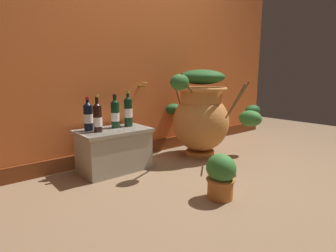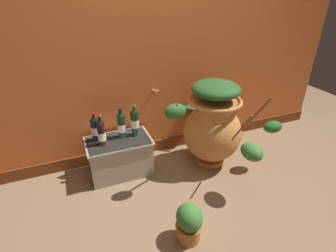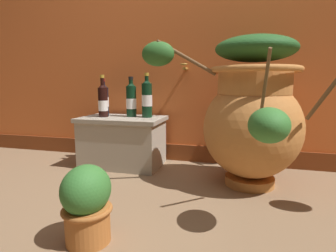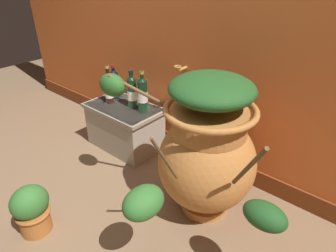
{
  "view_description": "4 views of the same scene",
  "coord_description": "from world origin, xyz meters",
  "px_view_note": "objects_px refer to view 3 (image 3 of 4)",
  "views": [
    {
      "loc": [
        -1.59,
        -1.28,
        0.86
      ],
      "look_at": [
        0.12,
        0.79,
        0.35
      ],
      "focal_mm": 28.8,
      "sensor_mm": 36.0,
      "label": 1
    },
    {
      "loc": [
        -0.82,
        -1.37,
        1.72
      ],
      "look_at": [
        0.05,
        0.81,
        0.46
      ],
      "focal_mm": 28.27,
      "sensor_mm": 36.0,
      "label": 2
    },
    {
      "loc": [
        0.41,
        -1.05,
        0.64
      ],
      "look_at": [
        -0.07,
        0.76,
        0.34
      ],
      "focal_mm": 29.0,
      "sensor_mm": 36.0,
      "label": 3
    },
    {
      "loc": [
        1.28,
        -0.6,
        1.44
      ],
      "look_at": [
        0.1,
        0.76,
        0.44
      ],
      "focal_mm": 32.0,
      "sensor_mm": 36.0,
      "label": 4
    }
  ],
  "objects_px": {
    "wine_bottle_left": "(147,98)",
    "wine_bottle_middle": "(131,99)",
    "wine_bottle_back": "(104,99)",
    "terracotta_urn": "(253,114)",
    "potted_shrub": "(87,203)",
    "wine_bottle_right": "(103,100)"
  },
  "relations": [
    {
      "from": "wine_bottle_left",
      "to": "wine_bottle_middle",
      "type": "distance_m",
      "value": 0.13
    },
    {
      "from": "wine_bottle_middle",
      "to": "wine_bottle_right",
      "type": "distance_m",
      "value": 0.22
    },
    {
      "from": "wine_bottle_right",
      "to": "potted_shrub",
      "type": "height_order",
      "value": "wine_bottle_right"
    },
    {
      "from": "terracotta_urn",
      "to": "wine_bottle_back",
      "type": "relative_size",
      "value": 4.13
    },
    {
      "from": "terracotta_urn",
      "to": "wine_bottle_left",
      "type": "distance_m",
      "value": 0.8
    },
    {
      "from": "terracotta_urn",
      "to": "potted_shrub",
      "type": "height_order",
      "value": "terracotta_urn"
    },
    {
      "from": "wine_bottle_right",
      "to": "potted_shrub",
      "type": "bearing_deg",
      "value": -65.87
    },
    {
      "from": "potted_shrub",
      "to": "wine_bottle_left",
      "type": "bearing_deg",
      "value": 95.7
    },
    {
      "from": "wine_bottle_left",
      "to": "potted_shrub",
      "type": "distance_m",
      "value": 1.11
    },
    {
      "from": "wine_bottle_back",
      "to": "potted_shrub",
      "type": "height_order",
      "value": "wine_bottle_back"
    },
    {
      "from": "wine_bottle_middle",
      "to": "wine_bottle_right",
      "type": "xyz_separation_m",
      "value": [
        -0.21,
        -0.07,
        -0.01
      ]
    },
    {
      "from": "wine_bottle_right",
      "to": "potted_shrub",
      "type": "distance_m",
      "value": 1.13
    },
    {
      "from": "terracotta_urn",
      "to": "wine_bottle_middle",
      "type": "xyz_separation_m",
      "value": [
        -0.89,
        0.24,
        0.06
      ]
    },
    {
      "from": "wine_bottle_middle",
      "to": "potted_shrub",
      "type": "height_order",
      "value": "wine_bottle_middle"
    },
    {
      "from": "wine_bottle_back",
      "to": "potted_shrub",
      "type": "relative_size",
      "value": 0.92
    },
    {
      "from": "terracotta_urn",
      "to": "wine_bottle_right",
      "type": "bearing_deg",
      "value": 171.05
    },
    {
      "from": "wine_bottle_middle",
      "to": "potted_shrub",
      "type": "xyz_separation_m",
      "value": [
        0.24,
        -1.05,
        -0.35
      ]
    },
    {
      "from": "terracotta_urn",
      "to": "potted_shrub",
      "type": "distance_m",
      "value": 1.08
    },
    {
      "from": "wine_bottle_left",
      "to": "wine_bottle_back",
      "type": "xyz_separation_m",
      "value": [
        -0.38,
        0.04,
        -0.02
      ]
    },
    {
      "from": "terracotta_urn",
      "to": "potted_shrub",
      "type": "bearing_deg",
      "value": -128.88
    },
    {
      "from": "terracotta_urn",
      "to": "wine_bottle_left",
      "type": "xyz_separation_m",
      "value": [
        -0.76,
        0.23,
        0.08
      ]
    },
    {
      "from": "terracotta_urn",
      "to": "wine_bottle_back",
      "type": "distance_m",
      "value": 1.17
    }
  ]
}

